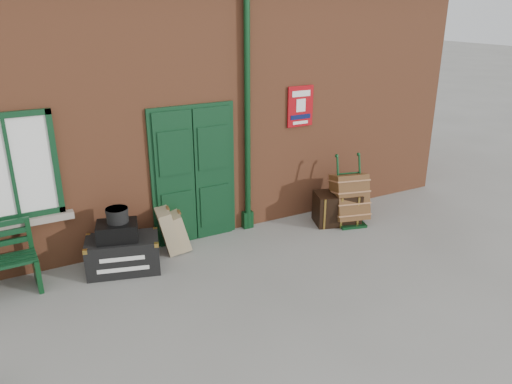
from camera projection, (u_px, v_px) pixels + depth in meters
ground at (253, 272)px, 7.35m from camera, size 80.00×80.00×0.00m
station_building at (167, 90)px, 9.46m from camera, size 10.30×4.30×4.36m
houdini_trunk at (123, 254)px, 7.32m from camera, size 1.15×0.83×0.52m
strongbox at (117, 231)px, 7.16m from camera, size 0.66×0.55×0.26m
hatbox at (117, 215)px, 7.12m from camera, size 0.38×0.38×0.21m
suitcase_back at (168, 230)px, 7.87m from camera, size 0.41×0.55×0.73m
suitcase_front at (179, 230)px, 7.97m from camera, size 0.39×0.50×0.63m
porter_trolley at (349, 198)px, 8.86m from camera, size 0.72×0.76×1.21m
dark_trunk at (337, 208)px, 8.92m from camera, size 0.90×0.73×0.56m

